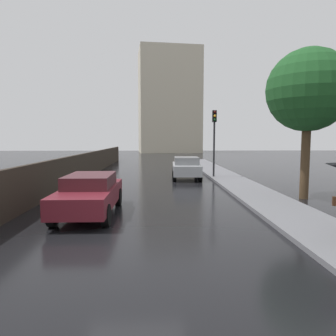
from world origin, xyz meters
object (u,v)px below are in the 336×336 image
(traffic_light, at_px, (214,131))
(street_tree_near, at_px, (308,91))
(car_maroon_mid_road, at_px, (90,193))
(car_silver_near_kerb, at_px, (186,167))

(traffic_light, bearing_deg, street_tree_near, -68.07)
(car_maroon_mid_road, distance_m, street_tree_near, 9.95)
(car_silver_near_kerb, height_order, street_tree_near, street_tree_near)
(street_tree_near, bearing_deg, traffic_light, 111.93)
(car_maroon_mid_road, relative_size, street_tree_near, 0.68)
(traffic_light, bearing_deg, car_maroon_mid_road, -122.83)
(car_silver_near_kerb, height_order, traffic_light, traffic_light)
(car_maroon_mid_road, relative_size, traffic_light, 1.02)
(traffic_light, bearing_deg, car_silver_near_kerb, -178.79)
(traffic_light, relative_size, street_tree_near, 0.67)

